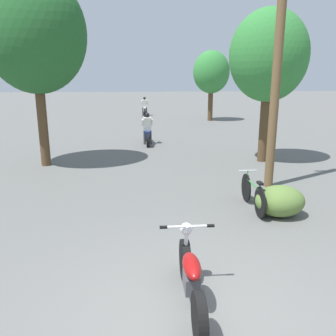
# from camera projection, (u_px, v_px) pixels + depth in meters

# --- Properties ---
(ground_plane) EXTENTS (120.00, 120.00, 0.00)m
(ground_plane) POSITION_uv_depth(u_px,v_px,m) (193.00, 318.00, 4.66)
(ground_plane) COLOR #60605E
(utility_pole) EXTENTS (1.10, 0.24, 7.11)m
(utility_pole) POSITION_uv_depth(u_px,v_px,m) (278.00, 51.00, 9.16)
(utility_pole) COLOR brown
(utility_pole) RESTS_ON ground
(roadside_tree_right_near) EXTENTS (2.70, 2.43, 5.24)m
(roadside_tree_right_near) POSITION_uv_depth(u_px,v_px,m) (269.00, 56.00, 12.06)
(roadside_tree_right_near) COLOR #513A23
(roadside_tree_right_near) RESTS_ON ground
(roadside_tree_right_far) EXTENTS (2.40, 2.16, 4.57)m
(roadside_tree_right_far) POSITION_uv_depth(u_px,v_px,m) (211.00, 73.00, 23.35)
(roadside_tree_right_far) COLOR #513A23
(roadside_tree_right_far) RESTS_ON ground
(roadside_tree_left) EXTENTS (3.29, 2.96, 6.22)m
(roadside_tree_left) POSITION_uv_depth(u_px,v_px,m) (35.00, 34.00, 11.30)
(roadside_tree_left) COLOR #513A23
(roadside_tree_left) RESTS_ON ground
(roadside_bush) EXTENTS (1.10, 0.88, 0.70)m
(roadside_bush) POSITION_uv_depth(u_px,v_px,m) (280.00, 201.00, 7.91)
(roadside_bush) COLOR #5B7A38
(roadside_bush) RESTS_ON ground
(motorcycle_foreground) EXTENTS (0.80, 2.00, 0.97)m
(motorcycle_foreground) POSITION_uv_depth(u_px,v_px,m) (191.00, 277.00, 4.84)
(motorcycle_foreground) COLOR black
(motorcycle_foreground) RESTS_ON ground
(motorcycle_rider_lead) EXTENTS (0.50, 1.94, 1.41)m
(motorcycle_rider_lead) POSITION_uv_depth(u_px,v_px,m) (147.00, 132.00, 15.99)
(motorcycle_rider_lead) COLOR black
(motorcycle_rider_lead) RESTS_ON ground
(motorcycle_rider_far) EXTENTS (0.50, 2.04, 1.40)m
(motorcycle_rider_far) POSITION_uv_depth(u_px,v_px,m) (145.00, 109.00, 26.76)
(motorcycle_rider_far) COLOR black
(motorcycle_rider_far) RESTS_ON ground
(bicycle_parked) EXTENTS (0.44, 1.76, 0.82)m
(bicycle_parked) POSITION_uv_depth(u_px,v_px,m) (253.00, 194.00, 8.32)
(bicycle_parked) COLOR black
(bicycle_parked) RESTS_ON ground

